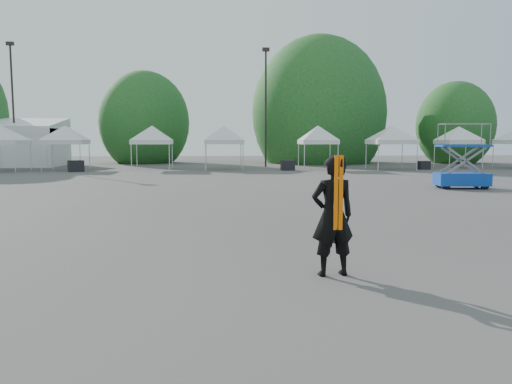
{
  "coord_description": "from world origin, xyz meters",
  "views": [
    {
      "loc": [
        -1.54,
        -9.73,
        2.29
      ],
      "look_at": [
        -0.71,
        -0.42,
        1.3
      ],
      "focal_mm": 35.0,
      "sensor_mm": 36.0,
      "label": 1
    }
  ],
  "objects": [
    {
      "name": "ground",
      "position": [
        0.0,
        0.0,
        0.0
      ],
      "size": [
        120.0,
        120.0,
        0.0
      ],
      "primitive_type": "plane",
      "color": "#474442",
      "rests_on": "ground"
    },
    {
      "name": "light_pole_west",
      "position": [
        -18.0,
        34.0,
        5.77
      ],
      "size": [
        0.6,
        0.25,
        10.3
      ],
      "color": "black",
      "rests_on": "ground"
    },
    {
      "name": "light_pole_east",
      "position": [
        3.0,
        32.0,
        5.52
      ],
      "size": [
        0.6,
        0.25,
        9.8
      ],
      "color": "black",
      "rests_on": "ground"
    },
    {
      "name": "tree_mid_w",
      "position": [
        -8.0,
        40.0,
        3.93
      ],
      "size": [
        4.16,
        4.16,
        6.33
      ],
      "color": "#382314",
      "rests_on": "ground"
    },
    {
      "name": "tree_mid_e",
      "position": [
        9.0,
        39.0,
        4.84
      ],
      "size": [
        5.12,
        5.12,
        7.79
      ],
      "color": "#382314",
      "rests_on": "ground"
    },
    {
      "name": "tree_far_e",
      "position": [
        22.0,
        37.0,
        3.63
      ],
      "size": [
        3.84,
        3.84,
        5.84
      ],
      "color": "#382314",
      "rests_on": "ground"
    },
    {
      "name": "tent_b",
      "position": [
        -16.64,
        27.74,
        3.06
      ],
      "size": [
        4.58,
        4.58,
        3.88
      ],
      "color": "silver",
      "rests_on": "ground"
    },
    {
      "name": "tent_c",
      "position": [
        -12.4,
        28.82,
        3.06
      ],
      "size": [
        4.19,
        4.19,
        3.88
      ],
      "color": "silver",
      "rests_on": "ground"
    },
    {
      "name": "tent_d",
      "position": [
        -6.0,
        28.77,
        3.06
      ],
      "size": [
        4.17,
        4.17,
        3.88
      ],
      "color": "silver",
      "rests_on": "ground"
    },
    {
      "name": "tent_e",
      "position": [
        -0.58,
        28.56,
        3.06
      ],
      "size": [
        4.19,
        4.19,
        3.88
      ],
      "color": "silver",
      "rests_on": "ground"
    },
    {
      "name": "tent_f",
      "position": [
        6.52,
        27.72,
        3.06
      ],
      "size": [
        3.84,
        3.84,
        3.88
      ],
      "color": "silver",
      "rests_on": "ground"
    },
    {
      "name": "tent_g",
      "position": [
        12.09,
        27.29,
        3.06
      ],
      "size": [
        4.43,
        4.43,
        3.88
      ],
      "color": "silver",
      "rests_on": "ground"
    },
    {
      "name": "tent_h",
      "position": [
        18.29,
        28.98,
        3.06
      ],
      "size": [
        4.11,
        4.11,
        3.88
      ],
      "color": "silver",
      "rests_on": "ground"
    },
    {
      "name": "man",
      "position": [
        0.47,
        -1.64,
        1.02
      ],
      "size": [
        0.8,
        0.59,
        2.03
      ],
      "rotation": [
        0.0,
        0.0,
        3.28
      ],
      "color": "black",
      "rests_on": "ground"
    },
    {
      "name": "scissor_lift",
      "position": [
        10.12,
        12.56,
        1.52
      ],
      "size": [
        2.46,
        1.43,
        3.02
      ],
      "rotation": [
        0.0,
        0.0,
        -0.11
      ],
      "color": "#0B3E98",
      "rests_on": "ground"
    },
    {
      "name": "crate_west",
      "position": [
        -11.15,
        26.69,
        0.4
      ],
      "size": [
        1.27,
        1.15,
        0.8
      ],
      "primitive_type": "cube",
      "rotation": [
        0.0,
        0.0,
        0.42
      ],
      "color": "black",
      "rests_on": "ground"
    },
    {
      "name": "crate_mid",
      "position": [
        4.1,
        26.93,
        0.38
      ],
      "size": [
        1.0,
        0.79,
        0.76
      ],
      "primitive_type": "cube",
      "rotation": [
        0.0,
        0.0,
        0.04
      ],
      "color": "black",
      "rests_on": "ground"
    },
    {
      "name": "crate_east",
      "position": [
        14.66,
        27.13,
        0.32
      ],
      "size": [
        0.88,
        0.71,
        0.64
      ],
      "primitive_type": "cube",
      "rotation": [
        0.0,
        0.0,
        0.09
      ],
      "color": "black",
      "rests_on": "ground"
    }
  ]
}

